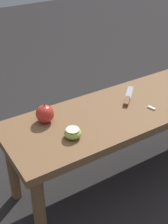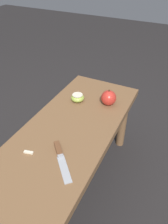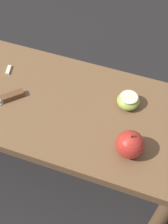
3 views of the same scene
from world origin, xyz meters
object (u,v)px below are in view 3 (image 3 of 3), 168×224
apple_whole (130,144)px  apple_cut (128,101)px  wooden_bench (14,100)px  knife (2,100)px

apple_whole → apple_cut: 0.18m
wooden_bench → apple_whole: (0.45, -0.10, 0.10)m
wooden_bench → knife: size_ratio=7.66×
wooden_bench → knife: 0.09m
knife → apple_whole: (0.46, -0.05, 0.04)m
apple_whole → wooden_bench: bearing=167.6°
knife → apple_cut: bearing=153.5°
knife → wooden_bench: bearing=-139.0°
knife → apple_cut: apple_cut is taller
knife → apple_cut: size_ratio=2.33×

